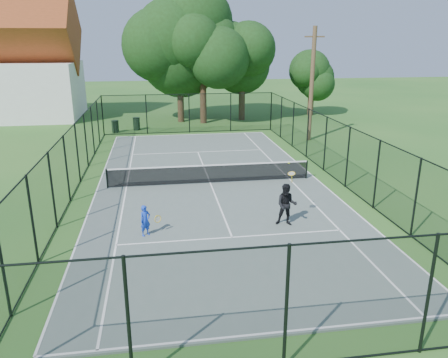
{
  "coord_description": "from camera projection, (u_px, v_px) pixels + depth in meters",
  "views": [
    {
      "loc": [
        -2.51,
        -20.6,
        6.87
      ],
      "look_at": [
        0.23,
        -3.0,
        1.2
      ],
      "focal_mm": 35.0,
      "sensor_mm": 36.0,
      "label": 1
    }
  ],
  "objects": [
    {
      "name": "tree_near_left",
      "position": [
        179.0,
        44.0,
        36.62
      ],
      "size": [
        8.23,
        8.23,
        10.73
      ],
      "color": "#332114",
      "rests_on": "ground"
    },
    {
      "name": "utility_pole",
      "position": [
        312.0,
        84.0,
        30.33
      ],
      "size": [
        1.4,
        0.3,
        7.81
      ],
      "color": "#4C3823",
      "rests_on": "ground"
    },
    {
      "name": "tree_far_right",
      "position": [
        312.0,
        81.0,
        41.09
      ],
      "size": [
        3.93,
        3.93,
        5.2
      ],
      "color": "#332114",
      "rests_on": "ground"
    },
    {
      "name": "tree_near_right",
      "position": [
        242.0,
        63.0,
        38.1
      ],
      "size": [
        5.69,
        5.69,
        7.85
      ],
      "color": "#332114",
      "rests_on": "ground"
    },
    {
      "name": "tennis_net",
      "position": [
        210.0,
        173.0,
        21.67
      ],
      "size": [
        10.08,
        0.08,
        0.95
      ],
      "color": "black",
      "rests_on": "tennis_court"
    },
    {
      "name": "ground",
      "position": [
        210.0,
        184.0,
        21.85
      ],
      "size": [
        120.0,
        120.0,
        0.0
      ],
      "primitive_type": "plane",
      "color": "#286020"
    },
    {
      "name": "trash_bin_left",
      "position": [
        115.0,
        126.0,
        33.96
      ],
      "size": [
        0.58,
        0.58,
        0.94
      ],
      "color": "black",
      "rests_on": "ground"
    },
    {
      "name": "player_blue",
      "position": [
        145.0,
        221.0,
        15.81
      ],
      "size": [
        0.84,
        0.48,
        1.16
      ],
      "color": "#163BC1",
      "rests_on": "tennis_court"
    },
    {
      "name": "tennis_court",
      "position": [
        210.0,
        184.0,
        21.84
      ],
      "size": [
        11.0,
        24.0,
        0.06
      ],
      "primitive_type": "cube",
      "color": "#57665E",
      "rests_on": "ground"
    },
    {
      "name": "fence",
      "position": [
        210.0,
        155.0,
        21.39
      ],
      "size": [
        13.1,
        26.1,
        3.0
      ],
      "color": "black",
      "rests_on": "ground"
    },
    {
      "name": "trash_bin_right",
      "position": [
        137.0,
        124.0,
        34.88
      ],
      "size": [
        0.58,
        0.58,
        1.01
      ],
      "color": "black",
      "rests_on": "ground"
    },
    {
      "name": "player_black",
      "position": [
        287.0,
        205.0,
        16.65
      ],
      "size": [
        0.95,
        1.13,
        2.32
      ],
      "color": "black",
      "rests_on": "tennis_court"
    },
    {
      "name": "tree_near_mid",
      "position": [
        203.0,
        62.0,
        36.45
      ],
      "size": [
        6.42,
        6.42,
        8.4
      ],
      "color": "#332114",
      "rests_on": "ground"
    }
  ]
}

